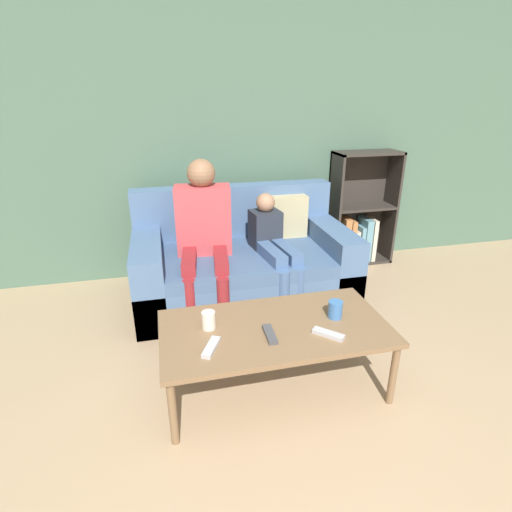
% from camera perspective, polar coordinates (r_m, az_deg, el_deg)
% --- Properties ---
extents(wall_back, '(12.00, 0.06, 2.60)m').
position_cam_1_polar(wall_back, '(3.62, -5.20, 17.70)').
color(wall_back, '#4C6B56').
rests_on(wall_back, ground_plane).
extents(couch, '(1.70, 0.96, 0.86)m').
position_cam_1_polar(couch, '(3.30, -1.91, -1.07)').
color(couch, '#4C6B93').
rests_on(couch, ground_plane).
extents(bookshelf, '(0.62, 0.28, 1.09)m').
position_cam_1_polar(bookshelf, '(4.06, 14.33, 4.89)').
color(bookshelf, '#332D28').
rests_on(bookshelf, ground_plane).
extents(coffee_table, '(1.25, 0.65, 0.41)m').
position_cam_1_polar(coffee_table, '(2.24, 2.74, -10.68)').
color(coffee_table, brown).
rests_on(coffee_table, ground_plane).
extents(person_adult, '(0.44, 0.69, 1.14)m').
position_cam_1_polar(person_adult, '(3.04, -7.48, 4.26)').
color(person_adult, maroon).
rests_on(person_adult, ground_plane).
extents(person_child, '(0.31, 0.67, 0.86)m').
position_cam_1_polar(person_child, '(3.12, 2.51, 1.60)').
color(person_child, '#476693').
rests_on(person_child, ground_plane).
extents(cup_near, '(0.07, 0.07, 0.10)m').
position_cam_1_polar(cup_near, '(2.20, -6.79, -9.08)').
color(cup_near, silver).
rests_on(cup_near, coffee_table).
extents(cup_far, '(0.08, 0.08, 0.10)m').
position_cam_1_polar(cup_far, '(2.32, 11.25, -7.49)').
color(cup_far, '#3D70B2').
rests_on(cup_far, coffee_table).
extents(tv_remote_0, '(0.15, 0.15, 0.02)m').
position_cam_1_polar(tv_remote_0, '(2.17, 10.29, -10.90)').
color(tv_remote_0, '#B7B7BC').
rests_on(tv_remote_0, coffee_table).
extents(tv_remote_1, '(0.05, 0.17, 0.02)m').
position_cam_1_polar(tv_remote_1, '(2.14, 2.00, -11.11)').
color(tv_remote_1, '#47474C').
rests_on(tv_remote_1, coffee_table).
extents(tv_remote_2, '(0.12, 0.17, 0.02)m').
position_cam_1_polar(tv_remote_2, '(2.05, -6.40, -12.81)').
color(tv_remote_2, '#B7B7BC').
rests_on(tv_remote_2, coffee_table).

